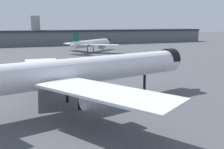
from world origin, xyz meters
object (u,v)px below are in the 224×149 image
(airliner_far_taxiway, at_px, (92,43))
(baggage_tug_wing, at_px, (123,71))
(airliner_near_gate, at_px, (82,71))
(traffic_cone_wingtip, at_px, (63,73))

(airliner_far_taxiway, distance_m, baggage_tug_wing, 77.91)
(airliner_near_gate, height_order, airliner_far_taxiway, airliner_near_gate)
(airliner_near_gate, bearing_deg, airliner_far_taxiway, 59.22)
(airliner_far_taxiway, relative_size, traffic_cone_wingtip, 56.04)
(baggage_tug_wing, xyz_separation_m, traffic_cone_wingtip, (-21.97, 4.30, -0.63))
(airliner_far_taxiway, bearing_deg, baggage_tug_wing, -137.64)
(airliner_near_gate, relative_size, traffic_cone_wingtip, 91.90)
(airliner_near_gate, xyz_separation_m, traffic_cone_wingtip, (-3.17, 37.72, -7.49))
(airliner_far_taxiway, bearing_deg, airliner_near_gate, -147.36)
(airliner_near_gate, relative_size, baggage_tug_wing, 17.77)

